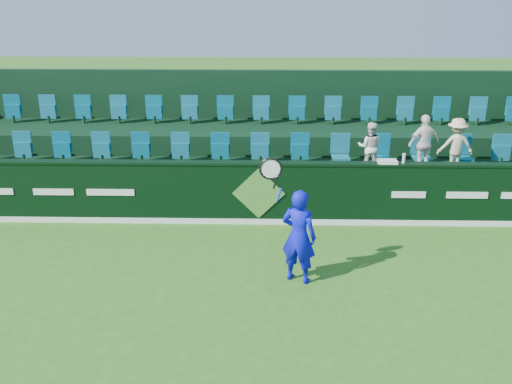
{
  "coord_description": "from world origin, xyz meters",
  "views": [
    {
      "loc": [
        0.19,
        -7.14,
        4.96
      ],
      "look_at": [
        -0.03,
        2.8,
        1.15
      ],
      "focal_mm": 40.0,
      "sensor_mm": 36.0,
      "label": 1
    }
  ],
  "objects_px": {
    "tennis_player": "(298,235)",
    "drinks_bottle": "(404,158)",
    "spectator_right": "(456,145)",
    "spectator_middle": "(424,143)",
    "towel": "(387,162)",
    "spectator_left": "(370,147)"
  },
  "relations": [
    {
      "from": "tennis_player",
      "to": "spectator_middle",
      "type": "distance_m",
      "value": 4.66
    },
    {
      "from": "spectator_right",
      "to": "spectator_middle",
      "type": "bearing_deg",
      "value": -0.86
    },
    {
      "from": "spectator_left",
      "to": "towel",
      "type": "xyz_separation_m",
      "value": [
        0.17,
        -1.12,
        0.02
      ]
    },
    {
      "from": "tennis_player",
      "to": "drinks_bottle",
      "type": "xyz_separation_m",
      "value": [
        2.25,
        2.45,
        0.6
      ]
    },
    {
      "from": "spectator_middle",
      "to": "towel",
      "type": "distance_m",
      "value": 1.51
    },
    {
      "from": "tennis_player",
      "to": "drinks_bottle",
      "type": "height_order",
      "value": "tennis_player"
    },
    {
      "from": "tennis_player",
      "to": "spectator_right",
      "type": "distance_m",
      "value": 5.13
    },
    {
      "from": "spectator_left",
      "to": "tennis_player",
      "type": "bearing_deg",
      "value": 75.89
    },
    {
      "from": "spectator_middle",
      "to": "spectator_right",
      "type": "xyz_separation_m",
      "value": [
        0.71,
        0.0,
        -0.04
      ]
    },
    {
      "from": "spectator_right",
      "to": "towel",
      "type": "distance_m",
      "value": 2.06
    },
    {
      "from": "spectator_left",
      "to": "spectator_middle",
      "type": "distance_m",
      "value": 1.19
    },
    {
      "from": "spectator_left",
      "to": "spectator_right",
      "type": "relative_size",
      "value": 0.92
    },
    {
      "from": "tennis_player",
      "to": "spectator_middle",
      "type": "height_order",
      "value": "tennis_player"
    },
    {
      "from": "tennis_player",
      "to": "drinks_bottle",
      "type": "bearing_deg",
      "value": 47.45
    },
    {
      "from": "spectator_left",
      "to": "drinks_bottle",
      "type": "relative_size",
      "value": 5.5
    },
    {
      "from": "spectator_middle",
      "to": "spectator_right",
      "type": "relative_size",
      "value": 1.06
    },
    {
      "from": "tennis_player",
      "to": "spectator_right",
      "type": "height_order",
      "value": "tennis_player"
    },
    {
      "from": "tennis_player",
      "to": "spectator_middle",
      "type": "xyz_separation_m",
      "value": [
        2.94,
        3.57,
        0.6
      ]
    },
    {
      "from": "spectator_middle",
      "to": "towel",
      "type": "relative_size",
      "value": 3.32
    },
    {
      "from": "tennis_player",
      "to": "spectator_right",
      "type": "bearing_deg",
      "value": 44.38
    },
    {
      "from": "tennis_player",
      "to": "towel",
      "type": "distance_m",
      "value": 3.15
    },
    {
      "from": "tennis_player",
      "to": "spectator_right",
      "type": "relative_size",
      "value": 1.88
    }
  ]
}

